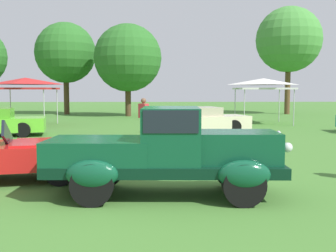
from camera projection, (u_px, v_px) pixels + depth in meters
name	position (u px, v px, depth m)	size (l,w,h in m)	color
ground_plane	(152.00, 192.00, 8.07)	(120.00, 120.00, 0.00)	#42752D
feature_pickup_truck	(167.00, 151.00, 7.70)	(4.55, 1.91, 1.70)	black
neighbor_convertible	(1.00, 155.00, 9.00)	(4.86, 2.60, 1.40)	red
show_car_cream	(200.00, 120.00, 19.01)	(4.81, 2.96, 1.22)	beige
spectator_between_cars	(144.00, 117.00, 16.79)	(0.45, 0.45, 1.69)	#383838
canopy_tent_left_field	(26.00, 83.00, 22.67)	(3.09, 3.09, 2.71)	#B7B7BC
canopy_tent_center_field	(263.00, 83.00, 24.02)	(3.12, 3.12, 2.71)	#B7B7BC
treeline_mid_left	(66.00, 53.00, 33.05)	(4.94, 4.94, 7.52)	#47331E
treeline_center	(128.00, 58.00, 30.73)	(5.15, 5.15, 7.02)	#47331E
treeline_mid_right	(289.00, 40.00, 33.29)	(5.37, 5.37, 8.84)	brown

